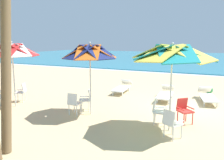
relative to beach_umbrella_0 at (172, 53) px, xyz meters
The scene contains 17 objects.
ground_plane 3.79m from the beach_umbrella_0, 87.34° to the left, with size 80.00×80.00×0.00m, color #D3B784.
sea 31.56m from the beach_umbrella_0, 89.76° to the left, with size 80.00×36.00×0.10m, color teal.
surf_foam 13.39m from the beach_umbrella_0, 89.42° to the left, with size 80.00×0.70×0.01m, color white.
beach_umbrella_0 is the anchor object (origin of this frame).
plastic_chair_0 2.06m from the beach_umbrella_0, 73.09° to the right, with size 0.61×0.62×0.87m.
plastic_chair_1 2.17m from the beach_umbrella_0, 71.07° to the left, with size 0.63×0.63×0.87m.
plastic_chair_2 2.05m from the beach_umbrella_0, 140.35° to the left, with size 0.52×0.50×0.87m.
beach_umbrella_1 3.14m from the beach_umbrella_0, behind, with size 2.12×2.12×2.80m.
plastic_chair_3 4.09m from the beach_umbrella_0, 168.95° to the left, with size 0.62×0.61×0.87m.
plastic_chair_4 4.12m from the beach_umbrella_0, behind, with size 0.44×0.47×0.87m.
beach_umbrella_2 6.60m from the beach_umbrella_0, behind, with size 2.21×2.21×2.82m.
plastic_chair_5 7.10m from the beach_umbrella_0, behind, with size 0.48×0.46×0.87m.
plastic_chair_6 7.30m from the beach_umbrella_0, behind, with size 0.62×0.60×0.87m.
sun_lounger_0 4.88m from the beach_umbrella_0, 78.74° to the left, with size 1.09×2.23×0.62m.
sun_lounger_1 4.58m from the beach_umbrella_0, 104.58° to the left, with size 0.80×2.19×0.62m.
sun_lounger_2 6.10m from the beach_umbrella_0, 128.44° to the left, with size 0.86×2.20×0.62m.
beach_ball 6.75m from the beach_umbrella_0, 82.49° to the left, with size 0.36×0.36×0.36m, color #2D8C4C.
Camera 1 is at (1.30, -10.07, 2.84)m, focal length 37.39 mm.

